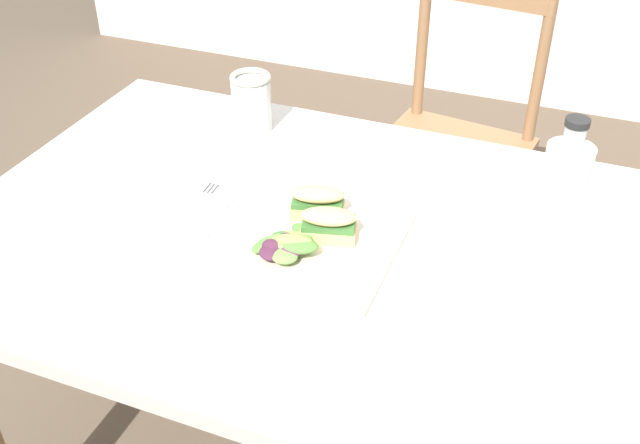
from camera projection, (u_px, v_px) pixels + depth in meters
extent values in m
cube|color=#BCB7AD|center=(358.00, 250.00, 1.25)|extent=(1.39, 0.83, 0.03)
cube|color=#8E6642|center=(167.00, 233.00, 1.92)|extent=(0.07, 0.07, 0.71)
cylinder|color=#8E6642|center=(363.00, 235.00, 2.15)|extent=(0.03, 0.03, 0.43)
cylinder|color=#8E6642|center=(476.00, 272.00, 2.02)|extent=(0.03, 0.03, 0.43)
cylinder|color=#8E6642|center=(410.00, 180.00, 2.39)|extent=(0.03, 0.03, 0.43)
cylinder|color=#8E6642|center=(514.00, 209.00, 2.26)|extent=(0.03, 0.03, 0.43)
cube|color=#8E6642|center=(448.00, 155.00, 2.07)|extent=(0.45, 0.45, 0.02)
cylinder|color=#8E6642|center=(422.00, 46.00, 2.14)|extent=(0.03, 0.03, 0.42)
cylinder|color=#8E6642|center=(540.00, 70.00, 2.01)|extent=(0.03, 0.03, 0.42)
cube|color=beige|center=(311.00, 242.00, 1.24)|extent=(0.28, 0.28, 0.01)
cube|color=#DBB270|center=(328.00, 233.00, 1.23)|extent=(0.10, 0.07, 0.02)
cube|color=#3D7033|center=(329.00, 223.00, 1.23)|extent=(0.10, 0.07, 0.01)
ellipsoid|color=#DBB270|center=(328.00, 216.00, 1.21)|extent=(0.10, 0.07, 0.02)
cube|color=#DBB270|center=(317.00, 210.00, 1.29)|extent=(0.10, 0.07, 0.02)
cube|color=#3D7033|center=(318.00, 201.00, 1.28)|extent=(0.10, 0.07, 0.01)
ellipsoid|color=#DBB270|center=(317.00, 194.00, 1.27)|extent=(0.10, 0.07, 0.02)
ellipsoid|color=#602D47|center=(310.00, 234.00, 1.23)|extent=(0.04, 0.04, 0.02)
ellipsoid|color=#84A84C|center=(292.00, 238.00, 1.20)|extent=(0.06, 0.06, 0.01)
ellipsoid|color=#518438|center=(308.00, 231.00, 1.24)|extent=(0.07, 0.04, 0.02)
ellipsoid|color=#84A84C|center=(294.00, 240.00, 1.19)|extent=(0.06, 0.04, 0.02)
ellipsoid|color=#6B9E47|center=(285.00, 242.00, 1.20)|extent=(0.06, 0.04, 0.01)
ellipsoid|color=#4C2338|center=(288.00, 239.00, 1.20)|extent=(0.05, 0.05, 0.01)
ellipsoid|color=#518438|center=(302.00, 239.00, 1.21)|extent=(0.04, 0.04, 0.01)
ellipsoid|color=#6B9E47|center=(285.00, 256.00, 1.18)|extent=(0.05, 0.04, 0.01)
ellipsoid|color=#518438|center=(267.00, 244.00, 1.21)|extent=(0.05, 0.07, 0.01)
ellipsoid|color=#4C2338|center=(273.00, 245.00, 1.19)|extent=(0.04, 0.03, 0.02)
ellipsoid|color=#3D7033|center=(287.00, 238.00, 1.21)|extent=(0.06, 0.03, 0.02)
ellipsoid|color=#6B9E47|center=(301.00, 242.00, 1.21)|extent=(0.07, 0.07, 0.02)
ellipsoid|color=#518438|center=(300.00, 246.00, 1.18)|extent=(0.07, 0.05, 0.02)
ellipsoid|color=#602D47|center=(293.00, 247.00, 1.19)|extent=(0.05, 0.04, 0.02)
ellipsoid|color=#4C2338|center=(271.00, 252.00, 1.19)|extent=(0.05, 0.05, 0.02)
cube|color=white|center=(193.00, 213.00, 1.31)|extent=(0.13, 0.22, 0.00)
cube|color=silver|center=(187.00, 219.00, 1.29)|extent=(0.02, 0.14, 0.00)
cube|color=silver|center=(210.00, 191.00, 1.36)|extent=(0.03, 0.05, 0.00)
cube|color=#38383D|center=(215.00, 189.00, 1.37)|extent=(0.00, 0.03, 0.00)
cube|color=#38383D|center=(211.00, 188.00, 1.37)|extent=(0.00, 0.03, 0.00)
cube|color=#38383D|center=(207.00, 187.00, 1.37)|extent=(0.00, 0.03, 0.00)
cylinder|color=black|center=(562.00, 194.00, 1.27)|extent=(0.07, 0.07, 0.10)
cylinder|color=#B2BCB7|center=(564.00, 184.00, 1.26)|extent=(0.08, 0.08, 0.14)
cylinder|color=#B2BCB7|center=(575.00, 137.00, 1.21)|extent=(0.04, 0.04, 0.04)
cylinder|color=black|center=(578.00, 122.00, 1.20)|extent=(0.04, 0.04, 0.01)
cylinder|color=#C67528|center=(252.00, 110.00, 1.54)|extent=(0.07, 0.07, 0.09)
cylinder|color=silver|center=(252.00, 105.00, 1.54)|extent=(0.08, 0.08, 0.11)
torus|color=#B7B29E|center=(250.00, 77.00, 1.50)|extent=(0.08, 0.08, 0.01)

